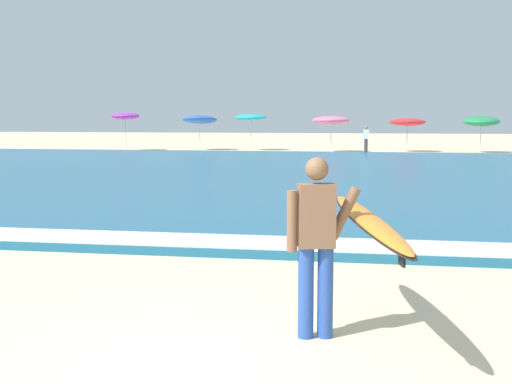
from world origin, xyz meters
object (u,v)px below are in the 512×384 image
Objects in this scene: beach_umbrella_1 at (200,120)px; beach_umbrella_5 at (481,121)px; beach_umbrella_3 at (331,120)px; beachgoer_near_row_left at (366,139)px; beach_umbrella_2 at (251,117)px; surfer_with_board at (341,231)px; beach_umbrella_0 at (125,116)px; beach_umbrella_4 at (407,122)px.

beach_umbrella_5 is (17.04, -0.28, -0.07)m from beach_umbrella_1.
beach_umbrella_1 is 17.05m from beach_umbrella_5.
beachgoer_near_row_left is (2.09, -1.24, -1.04)m from beach_umbrella_3.
surfer_with_board is at bearing -78.54° from beach_umbrella_2.
beach_umbrella_0 reaches higher than beach_umbrella_1.
surfer_with_board is 1.28× the size of beach_umbrella_5.
beach_umbrella_1 is at bearing 17.63° from beach_umbrella_0.
beach_umbrella_1 is at bearing -174.47° from beach_umbrella_2.
beach_umbrella_5 reaches higher than beachgoer_near_row_left.
beach_umbrella_5 is (8.72, 0.57, -0.04)m from beach_umbrella_3.
beach_umbrella_2 is 1.06× the size of beach_umbrella_4.
beach_umbrella_4 reaches higher than surfer_with_board.
beach_umbrella_5 is at bearing -2.47° from beach_umbrella_2.
beach_umbrella_0 is at bearing -177.02° from beach_umbrella_5.
beach_umbrella_4 is at bearing 11.12° from beach_umbrella_3.
beach_umbrella_5 reaches higher than beach_umbrella_3.
beach_umbrella_1 is at bearing 179.05° from beach_umbrella_5.
beach_umbrella_0 is 21.47m from beach_umbrella_5.
beach_umbrella_1 is at bearing 174.14° from beach_umbrella_3.
beach_umbrella_5 is at bearing 3.75° from beach_umbrella_3.
beach_umbrella_2 is 1.45× the size of beachgoer_near_row_left.
beach_umbrella_3 is at bearing 2.45° from beach_umbrella_0.
beach_umbrella_1 is at bearing 106.65° from surfer_with_board.
beach_umbrella_4 is (9.60, -0.28, -0.28)m from beach_umbrella_2.
surfer_with_board is at bearing -66.00° from beach_umbrella_0.
beach_umbrella_3 is at bearing -168.88° from beach_umbrella_4.
beach_umbrella_2 is at bearing 12.63° from beach_umbrella_0.
beachgoer_near_row_left is at bearing -138.75° from beach_umbrella_4.
beach_umbrella_3 is (-1.94, 33.49, 0.85)m from surfer_with_board.
beach_umbrella_4 is at bearing 41.25° from beachgoer_near_row_left.
beach_umbrella_1 is 3.26m from beach_umbrella_2.
beachgoer_near_row_left is at bearing -18.59° from beach_umbrella_2.
beach_umbrella_1 reaches higher than beach_umbrella_3.
beach_umbrella_1 is 1.02× the size of beach_umbrella_5.
beach_umbrella_2 is at bearing 167.06° from beach_umbrella_3.
beach_umbrella_2 reaches higher than beach_umbrella_4.
beachgoer_near_row_left is at bearing 89.75° from surfer_with_board.
beach_umbrella_1 is at bearing 168.61° from beachgoer_near_row_left.
beach_umbrella_0 is 17.30m from beach_umbrella_4.
beach_umbrella_1 is 1.01× the size of beach_umbrella_3.
beach_umbrella_2 is at bearing 5.53° from beach_umbrella_1.
beach_umbrella_3 is (5.08, -1.17, -0.18)m from beach_umbrella_2.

